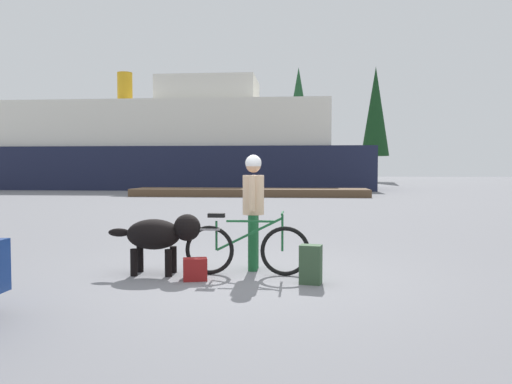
# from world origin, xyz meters

# --- Properties ---
(ground_plane) EXTENTS (160.00, 160.00, 0.00)m
(ground_plane) POSITION_xyz_m (0.00, 0.00, 0.00)
(ground_plane) COLOR slate
(bicycle) EXTENTS (1.79, 0.44, 0.91)m
(bicycle) POSITION_xyz_m (0.06, 0.14, 0.38)
(bicycle) COLOR black
(bicycle) RESTS_ON ground_plane
(person_cyclist) EXTENTS (0.32, 0.53, 1.72)m
(person_cyclist) POSITION_xyz_m (0.12, 0.55, 1.04)
(person_cyclist) COLOR #19592D
(person_cyclist) RESTS_ON ground_plane
(dog) EXTENTS (1.35, 0.51, 0.87)m
(dog) POSITION_xyz_m (-1.17, 0.09, 0.58)
(dog) COLOR black
(dog) RESTS_ON ground_plane
(backpack) EXTENTS (0.31, 0.25, 0.52)m
(backpack) POSITION_xyz_m (0.97, -0.33, 0.26)
(backpack) COLOR #334C33
(backpack) RESTS_ON ground_plane
(handbag_pannier) EXTENTS (0.35, 0.25, 0.31)m
(handbag_pannier) POSITION_xyz_m (-0.59, -0.28, 0.15)
(handbag_pannier) COLOR maroon
(handbag_pannier) RESTS_ON ground_plane
(dock_pier) EXTENTS (12.58, 2.55, 0.40)m
(dock_pier) POSITION_xyz_m (-1.94, 20.40, 0.20)
(dock_pier) COLOR brown
(dock_pier) RESTS_ON ground_plane
(ferry_boat) EXTENTS (28.81, 8.69, 8.54)m
(ferry_boat) POSITION_xyz_m (-8.65, 30.35, 2.98)
(ferry_boat) COLOR #191E38
(ferry_boat) RESTS_ON ground_plane
(sailboat_moored) EXTENTS (6.52, 1.82, 8.25)m
(sailboat_moored) POSITION_xyz_m (-6.87, 34.03, 0.51)
(sailboat_moored) COLOR navy
(sailboat_moored) RESTS_ON ground_plane
(pine_tree_far_left) EXTENTS (3.37, 3.37, 9.20)m
(pine_tree_far_left) POSITION_xyz_m (-17.84, 49.26, 5.61)
(pine_tree_far_left) COLOR #4C331E
(pine_tree_far_left) RESTS_ON ground_plane
(pine_tree_center) EXTENTS (3.22, 3.22, 12.49)m
(pine_tree_center) POSITION_xyz_m (0.45, 50.00, 7.84)
(pine_tree_center) COLOR #4C331E
(pine_tree_center) RESTS_ON ground_plane
(pine_tree_far_right) EXTENTS (2.98, 2.98, 12.30)m
(pine_tree_far_right) POSITION_xyz_m (8.67, 49.25, 7.50)
(pine_tree_far_right) COLOR #4C331E
(pine_tree_far_right) RESTS_ON ground_plane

